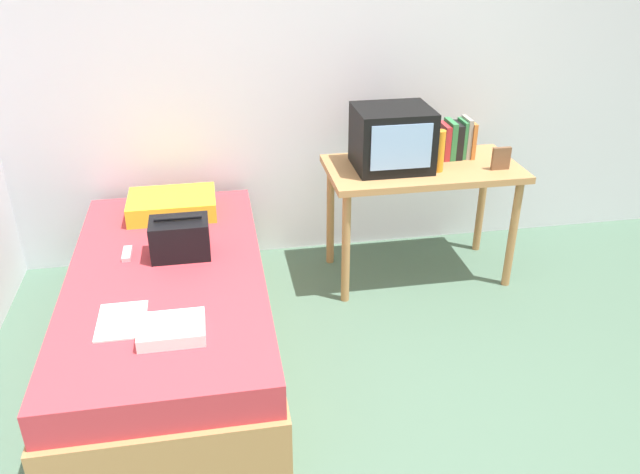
{
  "coord_description": "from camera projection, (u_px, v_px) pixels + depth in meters",
  "views": [
    {
      "loc": [
        -0.69,
        -1.99,
        2.13
      ],
      "look_at": [
        -0.15,
        1.01,
        0.56
      ],
      "focal_mm": 35.96,
      "sensor_mm": 36.0,
      "label": 1
    }
  ],
  "objects": [
    {
      "name": "ground_plane",
      "position": [
        394.0,
        450.0,
        2.82
      ],
      "size": [
        8.0,
        8.0,
        0.0
      ],
      "primitive_type": "plane",
      "color": "#4C6B56"
    },
    {
      "name": "wall_back",
      "position": [
        316.0,
        57.0,
        3.97
      ],
      "size": [
        5.2,
        0.1,
        2.6
      ],
      "primitive_type": "cube",
      "color": "silver",
      "rests_on": "ground"
    },
    {
      "name": "bed",
      "position": [
        171.0,
        313.0,
        3.33
      ],
      "size": [
        1.0,
        2.0,
        0.5
      ],
      "color": "#B27F4C",
      "rests_on": "ground"
    },
    {
      "name": "desk",
      "position": [
        422.0,
        180.0,
        3.9
      ],
      "size": [
        1.16,
        0.6,
        0.74
      ],
      "color": "#B27F4C",
      "rests_on": "ground"
    },
    {
      "name": "tv",
      "position": [
        392.0,
        138.0,
        3.75
      ],
      "size": [
        0.44,
        0.39,
        0.36
      ],
      "color": "black",
      "rests_on": "desk"
    },
    {
      "name": "water_bottle",
      "position": [
        439.0,
        151.0,
        3.72
      ],
      "size": [
        0.07,
        0.07,
        0.25
      ],
      "primitive_type": "cylinder",
      "color": "orange",
      "rests_on": "desk"
    },
    {
      "name": "book_row",
      "position": [
        456.0,
        139.0,
        3.94
      ],
      "size": [
        0.2,
        0.16,
        0.25
      ],
      "color": "#B72D33",
      "rests_on": "desk"
    },
    {
      "name": "picture_frame",
      "position": [
        501.0,
        158.0,
        3.77
      ],
      "size": [
        0.11,
        0.02,
        0.14
      ],
      "primitive_type": "cube",
      "color": "brown",
      "rests_on": "desk"
    },
    {
      "name": "pillow",
      "position": [
        172.0,
        205.0,
        3.79
      ],
      "size": [
        0.51,
        0.36,
        0.11
      ],
      "primitive_type": "cube",
      "color": "yellow",
      "rests_on": "bed"
    },
    {
      "name": "handbag",
      "position": [
        180.0,
        238.0,
        3.31
      ],
      "size": [
        0.3,
        0.2,
        0.22
      ],
      "color": "black",
      "rests_on": "bed"
    },
    {
      "name": "magazine",
      "position": [
        122.0,
        321.0,
        2.82
      ],
      "size": [
        0.21,
        0.29,
        0.01
      ],
      "primitive_type": "cube",
      "color": "white",
      "rests_on": "bed"
    },
    {
      "name": "remote_dark",
      "position": [
        184.0,
        326.0,
        2.77
      ],
      "size": [
        0.04,
        0.16,
        0.02
      ],
      "primitive_type": "cube",
      "color": "black",
      "rests_on": "bed"
    },
    {
      "name": "remote_silver",
      "position": [
        127.0,
        254.0,
        3.35
      ],
      "size": [
        0.04,
        0.14,
        0.02
      ],
      "primitive_type": "cube",
      "color": "#B7B7BC",
      "rests_on": "bed"
    },
    {
      "name": "folded_towel",
      "position": [
        172.0,
        329.0,
        2.72
      ],
      "size": [
        0.28,
        0.22,
        0.06
      ],
      "primitive_type": "cube",
      "color": "white",
      "rests_on": "bed"
    }
  ]
}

